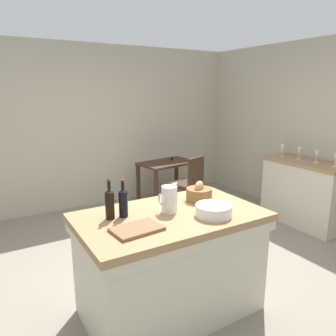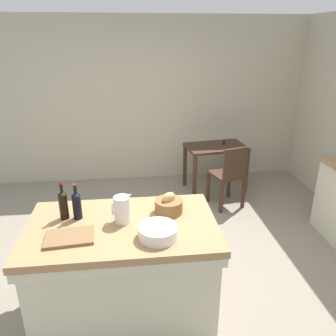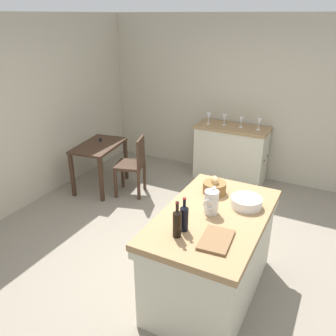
% 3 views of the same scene
% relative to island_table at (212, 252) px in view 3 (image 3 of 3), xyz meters
% --- Properties ---
extents(ground_plane, '(6.76, 6.76, 0.00)m').
position_rel_island_table_xyz_m(ground_plane, '(0.38, 0.47, -0.49)').
color(ground_plane, gray).
extents(wall_back, '(5.32, 0.12, 2.60)m').
position_rel_island_table_xyz_m(wall_back, '(0.38, 3.07, 0.81)').
color(wall_back, '#B2AA93').
rests_on(wall_back, ground).
extents(wall_right, '(0.12, 5.20, 2.60)m').
position_rel_island_table_xyz_m(wall_right, '(2.98, 0.47, 0.81)').
color(wall_right, '#B2AA93').
rests_on(wall_right, ground).
extents(island_table, '(1.52, 0.91, 0.90)m').
position_rel_island_table_xyz_m(island_table, '(0.00, 0.00, 0.00)').
color(island_table, '#99754C').
rests_on(island_table, ground).
extents(side_cabinet, '(0.52, 1.18, 0.92)m').
position_rel_island_table_xyz_m(side_cabinet, '(2.64, 0.67, -0.02)').
color(side_cabinet, '#99754C').
rests_on(side_cabinet, ground).
extents(writing_desk, '(0.97, 0.68, 0.78)m').
position_rel_island_table_xyz_m(writing_desk, '(1.39, 2.40, 0.12)').
color(writing_desk, '#3D281C').
rests_on(writing_desk, ground).
extents(wooden_chair, '(0.50, 0.50, 0.92)m').
position_rel_island_table_xyz_m(wooden_chair, '(1.44, 1.81, 0.02)').
color(wooden_chair, '#3D281C').
rests_on(wooden_chair, ground).
extents(pitcher, '(0.17, 0.13, 0.26)m').
position_rel_island_table_xyz_m(pitcher, '(0.01, 0.04, 0.53)').
color(pitcher, silver).
rests_on(pitcher, island_table).
extents(wash_bowl, '(0.29, 0.29, 0.09)m').
position_rel_island_table_xyz_m(wash_bowl, '(0.27, -0.22, 0.46)').
color(wash_bowl, silver).
rests_on(wash_bowl, island_table).
extents(bread_basket, '(0.23, 0.23, 0.18)m').
position_rel_island_table_xyz_m(bread_basket, '(0.39, 0.15, 0.48)').
color(bread_basket, brown).
rests_on(bread_basket, island_table).
extents(cutting_board, '(0.37, 0.26, 0.02)m').
position_rel_island_table_xyz_m(cutting_board, '(-0.38, -0.16, 0.43)').
color(cutting_board, brown).
rests_on(cutting_board, island_table).
extents(wine_bottle_dark, '(0.07, 0.07, 0.31)m').
position_rel_island_table_xyz_m(wine_bottle_dark, '(-0.36, 0.14, 0.54)').
color(wine_bottle_dark, black).
rests_on(wine_bottle_dark, island_table).
extents(wine_bottle_amber, '(0.07, 0.07, 0.32)m').
position_rel_island_table_xyz_m(wine_bottle_amber, '(-0.46, 0.15, 0.54)').
color(wine_bottle_amber, black).
rests_on(wine_bottle_amber, island_table).
extents(wine_glass_far_left, '(0.07, 0.07, 0.18)m').
position_rel_island_table_xyz_m(wine_glass_far_left, '(2.65, 0.27, 0.56)').
color(wine_glass_far_left, white).
rests_on(wine_glass_far_left, side_cabinet).
extents(wine_glass_left, '(0.07, 0.07, 0.17)m').
position_rel_island_table_xyz_m(wine_glass_left, '(2.65, 0.55, 0.55)').
color(wine_glass_left, white).
rests_on(wine_glass_left, side_cabinet).
extents(wine_glass_middle, '(0.07, 0.07, 0.17)m').
position_rel_island_table_xyz_m(wine_glass_middle, '(2.66, 0.83, 0.55)').
color(wine_glass_middle, white).
rests_on(wine_glass_middle, side_cabinet).
extents(wine_glass_right, '(0.07, 0.07, 0.19)m').
position_rel_island_table_xyz_m(wine_glass_right, '(2.59, 1.08, 0.56)').
color(wine_glass_right, white).
rests_on(wine_glass_right, side_cabinet).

